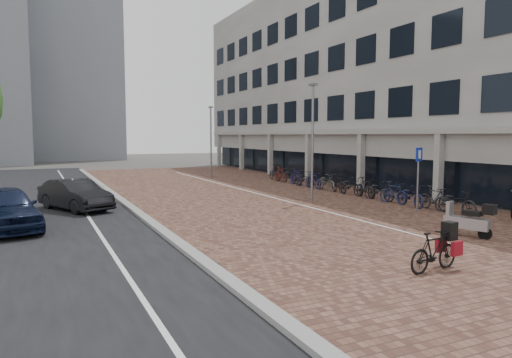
# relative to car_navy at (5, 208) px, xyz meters

# --- Properties ---
(ground) EXTENTS (140.00, 140.00, 0.00)m
(ground) POSITION_rel_car_navy_xyz_m (9.79, -5.11, -0.76)
(ground) COLOR #474442
(ground) RESTS_ON ground
(plaza_brick) EXTENTS (14.50, 42.00, 0.04)m
(plaza_brick) POSITION_rel_car_navy_xyz_m (11.79, 6.89, -0.75)
(plaza_brick) COLOR brown
(plaza_brick) RESTS_ON ground
(street_asphalt) EXTENTS (8.00, 50.00, 0.03)m
(street_asphalt) POSITION_rel_car_navy_xyz_m (0.79, 6.89, -0.75)
(street_asphalt) COLOR black
(street_asphalt) RESTS_ON ground
(curb) EXTENTS (0.35, 42.00, 0.14)m
(curb) POSITION_rel_car_navy_xyz_m (4.69, 6.89, -0.69)
(curb) COLOR gray
(curb) RESTS_ON ground
(lane_line) EXTENTS (0.12, 44.00, 0.00)m
(lane_line) POSITION_rel_car_navy_xyz_m (2.79, 6.89, -0.73)
(lane_line) COLOR white
(lane_line) RESTS_ON street_asphalt
(parking_line) EXTENTS (0.10, 30.00, 0.00)m
(parking_line) POSITION_rel_car_navy_xyz_m (11.99, 6.89, -0.72)
(parking_line) COLOR white
(parking_line) RESTS_ON plaza_brick
(office_building) EXTENTS (8.40, 40.00, 15.00)m
(office_building) POSITION_rel_car_navy_xyz_m (22.76, 10.89, 7.69)
(office_building) COLOR #ADADA7
(office_building) RESTS_ON ground
(car_navy) EXTENTS (2.65, 4.71, 1.51)m
(car_navy) POSITION_rel_car_navy_xyz_m (0.00, 0.00, 0.00)
(car_navy) COLOR black
(car_navy) RESTS_ON ground
(car_dark) EXTENTS (3.00, 4.30, 1.34)m
(car_dark) POSITION_rel_car_navy_xyz_m (2.47, 3.64, -0.08)
(car_dark) COLOR black
(car_dark) RESTS_ON ground
(hero_bike) EXTENTS (1.67, 0.66, 1.15)m
(hero_bike) POSITION_rel_car_navy_xyz_m (9.42, -9.81, -0.24)
(hero_bike) COLOR black
(hero_bike) RESTS_ON ground
(shoes) EXTENTS (0.43, 0.37, 0.10)m
(shoes) POSITION_rel_car_navy_xyz_m (4.79, -7.25, -0.71)
(shoes) COLOR black
(shoes) RESTS_ON ground
(scooter_back) EXTENTS (1.01, 1.71, 1.12)m
(scooter_back) POSITION_rel_car_navy_xyz_m (13.29, -7.40, -0.20)
(scooter_back) COLOR #96959A
(scooter_back) RESTS_ON ground
(parking_sign) EXTENTS (0.54, 0.25, 2.73)m
(parking_sign) POSITION_rel_car_navy_xyz_m (15.29, -3.19, 1.11)
(parking_sign) COLOR slate
(parking_sign) RESTS_ON ground
(lamp_near) EXTENTS (0.12, 0.12, 5.64)m
(lamp_near) POSITION_rel_car_navy_xyz_m (13.12, 1.57, 2.06)
(lamp_near) COLOR slate
(lamp_near) RESTS_ON ground
(lamp_far) EXTENTS (0.12, 0.12, 5.31)m
(lamp_far) POSITION_rel_car_navy_xyz_m (12.92, 15.51, 1.90)
(lamp_far) COLOR slate
(lamp_far) RESTS_ON ground
(bike_row) EXTENTS (1.23, 18.13, 1.05)m
(bike_row) POSITION_rel_car_navy_xyz_m (16.33, 3.94, -0.23)
(bike_row) COLOR black
(bike_row) RESTS_ON ground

